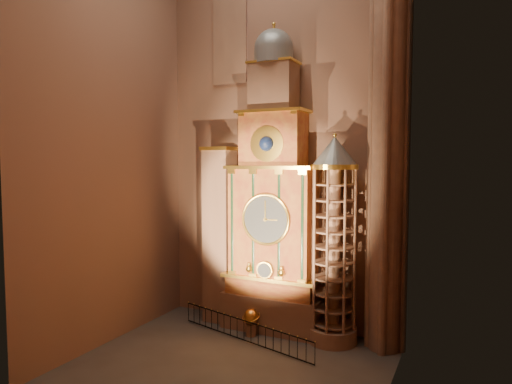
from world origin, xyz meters
The scene contains 11 objects.
floor centered at (0.00, 0.00, 0.00)m, with size 14.00×14.00×0.00m, color #383330.
wall_back centered at (0.00, 6.00, 11.00)m, with size 22.00×22.00×0.00m, color #8E5F4C.
wall_left centered at (-7.00, 0.00, 11.00)m, with size 22.00×22.00×0.00m, color #8E5F4C.
wall_right centered at (7.00, 0.00, 11.00)m, with size 22.00×22.00×0.00m, color #8E5F4C.
astronomical_clock centered at (0.00, 4.96, 6.68)m, with size 5.60×2.41×16.70m.
portrait_tower centered at (-3.40, 4.98, 5.15)m, with size 1.80×1.60×10.20m.
stair_turret centered at (3.50, 4.70, 5.27)m, with size 2.50×2.50×10.80m.
gothic_pier centered at (6.10, 5.00, 11.00)m, with size 2.04×2.04×22.00m.
stained_glass_window centered at (-3.20, 5.92, 16.50)m, with size 2.20×0.14×5.20m.
celestial_globe centered at (-0.68, 3.60, 0.88)m, with size 1.22×1.18×1.46m.
iron_railing centered at (-0.65, 2.69, 0.60)m, with size 8.51×2.41×1.10m.
Camera 1 is at (9.93, -17.88, 9.44)m, focal length 32.00 mm.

